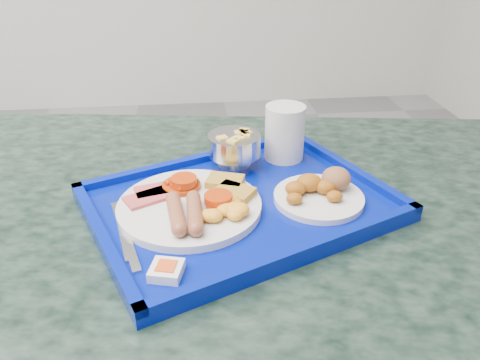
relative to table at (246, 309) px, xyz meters
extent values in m
cube|color=black|center=(0.00, 0.00, 0.19)|extent=(1.44, 1.07, 0.04)
cube|color=#03148E|center=(-0.01, 0.02, 0.22)|extent=(0.57, 0.51, 0.02)
cube|color=#03148E|center=(-0.08, 0.17, 0.24)|extent=(0.44, 0.20, 0.01)
cube|color=#03148E|center=(0.05, -0.14, 0.24)|extent=(0.44, 0.20, 0.01)
cube|color=#03148E|center=(0.20, 0.11, 0.24)|extent=(0.15, 0.33, 0.01)
cube|color=#03148E|center=(-0.22, -0.07, 0.24)|extent=(0.15, 0.33, 0.01)
cylinder|color=silver|center=(-0.09, 0.00, 0.24)|extent=(0.23, 0.23, 0.01)
cube|color=#CE5254|center=(-0.14, 0.04, 0.24)|extent=(0.09, 0.06, 0.01)
cube|color=#CE5254|center=(-0.16, 0.02, 0.24)|extent=(0.09, 0.07, 0.01)
cylinder|color=#B53707|center=(-0.11, 0.05, 0.25)|extent=(0.07, 0.07, 0.01)
sphere|color=#B53707|center=(-0.12, 0.04, 0.25)|extent=(0.01, 0.01, 0.01)
sphere|color=#B53707|center=(-0.11, 0.03, 0.25)|extent=(0.01, 0.01, 0.01)
sphere|color=#B53707|center=(-0.09, 0.04, 0.25)|extent=(0.01, 0.01, 0.01)
sphere|color=#B53707|center=(-0.13, 0.05, 0.25)|extent=(0.01, 0.01, 0.01)
sphere|color=#B53707|center=(-0.11, 0.05, 0.25)|extent=(0.01, 0.01, 0.01)
sphere|color=#B53707|center=(-0.12, 0.04, 0.25)|extent=(0.01, 0.01, 0.01)
sphere|color=#B53707|center=(-0.10, 0.06, 0.25)|extent=(0.01, 0.01, 0.01)
sphere|color=#B53707|center=(-0.09, 0.04, 0.25)|extent=(0.01, 0.01, 0.01)
sphere|color=#B53707|center=(-0.11, 0.07, 0.25)|extent=(0.01, 0.01, 0.01)
sphere|color=#B53707|center=(-0.12, 0.06, 0.25)|extent=(0.01, 0.01, 0.01)
sphere|color=#B53707|center=(-0.12, 0.05, 0.25)|extent=(0.01, 0.01, 0.01)
sphere|color=#B53707|center=(-0.10, 0.07, 0.25)|extent=(0.01, 0.01, 0.01)
sphere|color=#B53707|center=(-0.08, 0.06, 0.25)|extent=(0.01, 0.01, 0.01)
sphere|color=#B53707|center=(-0.13, 0.05, 0.25)|extent=(0.01, 0.01, 0.01)
sphere|color=#B53707|center=(-0.09, 0.04, 0.25)|extent=(0.01, 0.01, 0.01)
cube|color=#AB7F2A|center=(-0.03, 0.05, 0.25)|extent=(0.07, 0.06, 0.01)
cube|color=#AB7F2A|center=(-0.02, 0.02, 0.25)|extent=(0.08, 0.07, 0.01)
cylinder|color=brown|center=(-0.11, -0.05, 0.25)|extent=(0.03, 0.09, 0.02)
cylinder|color=brown|center=(-0.09, -0.05, 0.25)|extent=(0.02, 0.09, 0.02)
ellipsoid|color=#FFA62A|center=(-0.02, -0.05, 0.25)|extent=(0.03, 0.03, 0.02)
ellipsoid|color=#FFA62A|center=(-0.03, -0.04, 0.25)|extent=(0.03, 0.03, 0.02)
ellipsoid|color=#FFA62A|center=(-0.03, -0.01, 0.25)|extent=(0.03, 0.03, 0.02)
ellipsoid|color=#FFA62A|center=(-0.04, -0.04, 0.25)|extent=(0.02, 0.02, 0.02)
ellipsoid|color=#FFA62A|center=(-0.03, -0.03, 0.25)|extent=(0.02, 0.02, 0.01)
ellipsoid|color=#FFA62A|center=(-0.04, -0.04, 0.25)|extent=(0.03, 0.03, 0.02)
ellipsoid|color=#FFA62A|center=(-0.04, -0.01, 0.25)|extent=(0.03, 0.03, 0.02)
ellipsoid|color=#FFA62A|center=(-0.06, -0.06, 0.25)|extent=(0.03, 0.03, 0.02)
ellipsoid|color=#FFA62A|center=(-0.06, -0.05, 0.25)|extent=(0.03, 0.03, 0.02)
ellipsoid|color=#FFA62A|center=(-0.03, -0.06, 0.25)|extent=(0.03, 0.03, 0.02)
ellipsoid|color=#FFA62A|center=(-0.03, -0.04, 0.25)|extent=(0.02, 0.02, 0.02)
ellipsoid|color=#FFA62A|center=(-0.02, -0.02, 0.25)|extent=(0.02, 0.02, 0.01)
cylinder|color=#B62804|center=(-0.10, 0.05, 0.26)|extent=(0.04, 0.04, 0.01)
cylinder|color=#B62804|center=(-0.05, -0.02, 0.26)|extent=(0.04, 0.04, 0.01)
cylinder|color=silver|center=(0.12, 0.00, 0.23)|extent=(0.15, 0.15, 0.01)
ellipsoid|color=#AA5B14|center=(0.14, -0.02, 0.25)|extent=(0.03, 0.02, 0.02)
ellipsoid|color=#AA5B14|center=(0.13, 0.01, 0.25)|extent=(0.04, 0.03, 0.02)
ellipsoid|color=#AA5B14|center=(0.11, 0.02, 0.25)|extent=(0.04, 0.04, 0.03)
ellipsoid|color=#AA5B14|center=(0.08, 0.01, 0.25)|extent=(0.04, 0.03, 0.02)
ellipsoid|color=#AA5B14|center=(0.07, -0.02, 0.25)|extent=(0.03, 0.02, 0.02)
ellipsoid|color=#985F3C|center=(0.15, 0.02, 0.26)|extent=(0.05, 0.05, 0.04)
cylinder|color=silver|center=(-0.01, 0.14, 0.23)|extent=(0.06, 0.06, 0.01)
cylinder|color=silver|center=(-0.01, 0.14, 0.25)|extent=(0.02, 0.02, 0.02)
cylinder|color=silver|center=(-0.01, 0.14, 0.27)|extent=(0.10, 0.10, 0.04)
cube|color=#F0C45B|center=(0.01, 0.14, 0.29)|extent=(0.02, 0.02, 0.01)
cube|color=#F0C45B|center=(0.00, 0.13, 0.29)|extent=(0.02, 0.02, 0.01)
cube|color=#F0C45B|center=(-0.01, 0.11, 0.29)|extent=(0.02, 0.02, 0.01)
cube|color=#F0C45B|center=(0.02, 0.15, 0.29)|extent=(0.02, 0.02, 0.01)
cube|color=#F0C45B|center=(-0.03, 0.13, 0.29)|extent=(0.02, 0.02, 0.01)
cube|color=#F0C45B|center=(0.01, 0.15, 0.29)|extent=(0.02, 0.02, 0.01)
cube|color=#F0C45B|center=(0.01, 0.16, 0.29)|extent=(0.02, 0.02, 0.01)
cylinder|color=silver|center=(0.09, 0.17, 0.28)|extent=(0.08, 0.08, 0.11)
cylinder|color=orange|center=(0.09, 0.17, 0.33)|extent=(0.07, 0.07, 0.01)
cube|color=silver|center=(-0.19, -0.06, 0.23)|extent=(0.04, 0.13, 0.00)
ellipsoid|color=silver|center=(-0.17, 0.02, 0.23)|extent=(0.04, 0.05, 0.01)
cube|color=silver|center=(-0.19, -0.06, 0.23)|extent=(0.06, 0.18, 0.00)
cube|color=white|center=(-0.13, -0.16, 0.24)|extent=(0.05, 0.05, 0.01)
cube|color=#FA4D1B|center=(-0.13, -0.16, 0.24)|extent=(0.03, 0.03, 0.00)
camera|label=1|loc=(-0.08, -0.64, 0.64)|focal=35.00mm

